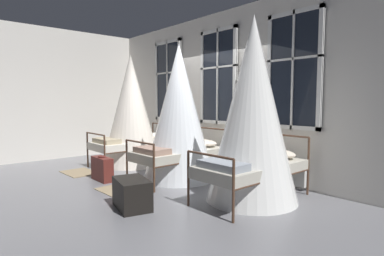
{
  "coord_description": "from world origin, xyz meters",
  "views": [
    {
      "loc": [
        4.66,
        -3.63,
        1.48
      ],
      "look_at": [
        0.35,
        0.12,
        1.0
      ],
      "focal_mm": 29.52,
      "sensor_mm": 36.0,
      "label": 1
    }
  ],
  "objects_px": {
    "cot_first": "(131,112)",
    "suitcase_dark": "(102,169)",
    "cot_second": "(179,115)",
    "travel_trunk": "(132,194)",
    "cot_third": "(253,113)"
  },
  "relations": [
    {
      "from": "cot_first",
      "to": "cot_second",
      "type": "distance_m",
      "value": 1.78
    },
    {
      "from": "suitcase_dark",
      "to": "travel_trunk",
      "type": "relative_size",
      "value": 0.88
    },
    {
      "from": "cot_second",
      "to": "cot_third",
      "type": "relative_size",
      "value": 0.94
    },
    {
      "from": "cot_first",
      "to": "suitcase_dark",
      "type": "height_order",
      "value": "cot_first"
    },
    {
      "from": "cot_first",
      "to": "suitcase_dark",
      "type": "bearing_deg",
      "value": -142.4
    },
    {
      "from": "cot_first",
      "to": "cot_second",
      "type": "bearing_deg",
      "value": -91.13
    },
    {
      "from": "suitcase_dark",
      "to": "travel_trunk",
      "type": "distance_m",
      "value": 1.75
    },
    {
      "from": "cot_first",
      "to": "suitcase_dark",
      "type": "xyz_separation_m",
      "value": [
        0.94,
        -1.18,
        -1.01
      ]
    },
    {
      "from": "cot_first",
      "to": "travel_trunk",
      "type": "relative_size",
      "value": 4.0
    },
    {
      "from": "cot_first",
      "to": "suitcase_dark",
      "type": "relative_size",
      "value": 4.55
    },
    {
      "from": "cot_third",
      "to": "travel_trunk",
      "type": "relative_size",
      "value": 4.27
    },
    {
      "from": "cot_third",
      "to": "travel_trunk",
      "type": "xyz_separation_m",
      "value": [
        -0.86,
        -1.54,
        -1.11
      ]
    },
    {
      "from": "cot_second",
      "to": "cot_third",
      "type": "xyz_separation_m",
      "value": [
        1.73,
        0.0,
        0.08
      ]
    },
    {
      "from": "cot_second",
      "to": "suitcase_dark",
      "type": "xyz_separation_m",
      "value": [
        -0.85,
        -1.17,
        -1.01
      ]
    },
    {
      "from": "cot_second",
      "to": "travel_trunk",
      "type": "bearing_deg",
      "value": -152.09
    }
  ]
}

